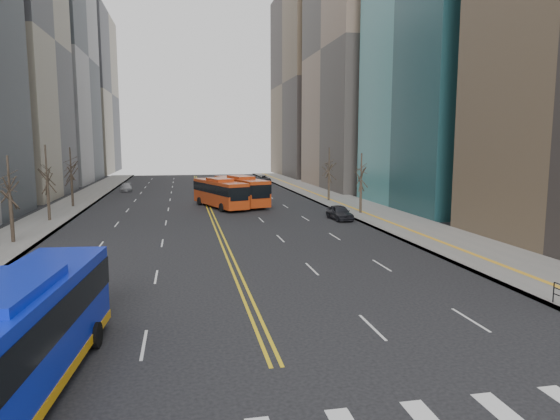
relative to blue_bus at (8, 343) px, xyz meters
name	(u,v)px	position (x,y,z in m)	size (l,w,h in m)	color
sidewalk_right	(358,207)	(25.69, 41.00, -1.90)	(7.00, 130.00, 0.15)	gray
sidewalk_left	(54,215)	(-8.31, 41.00, -1.90)	(5.00, 130.00, 0.15)	gray
centerline	(206,201)	(8.19, 51.00, -1.97)	(0.55, 100.00, 0.01)	gold
office_towers	(199,35)	(8.32, 64.51, 21.95)	(83.00, 134.00, 58.00)	gray
street_trees	(134,175)	(1.02, 30.55, 2.90)	(35.20, 47.20, 7.60)	black
blue_bus	(8,343)	(0.00, 0.00, 0.00)	(3.95, 13.23, 3.77)	#0C22BF
red_bus_near	(220,191)	(9.54, 44.23, -0.01)	(5.93, 11.40, 3.54)	#A83612
red_bus_far	(241,189)	(12.27, 45.96, 0.07)	(5.83, 11.93, 3.68)	#A83612
car_dark_mid	(340,213)	(20.69, 32.54, -1.24)	(1.75, 4.35, 1.48)	black
car_silver	(126,187)	(-3.61, 67.39, -1.36)	(1.72, 4.23, 1.23)	gray
car_dark_far	(263,179)	(20.69, 80.27, -1.30)	(2.26, 4.91, 1.36)	black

